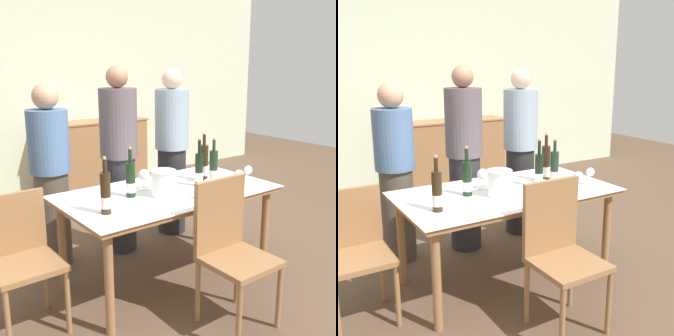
% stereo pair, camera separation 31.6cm
% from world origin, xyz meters
% --- Properties ---
extents(ground_plane, '(12.00, 12.00, 0.00)m').
position_xyz_m(ground_plane, '(0.00, 0.00, 0.00)').
color(ground_plane, brown).
extents(back_wall, '(8.00, 0.10, 2.80)m').
position_xyz_m(back_wall, '(0.00, 2.93, 1.40)').
color(back_wall, beige).
rests_on(back_wall, ground_plane).
extents(sideboard_cabinet, '(1.51, 0.46, 0.93)m').
position_xyz_m(sideboard_cabinet, '(0.73, 2.64, 0.46)').
color(sideboard_cabinet, '#996B42').
rests_on(sideboard_cabinet, ground_plane).
extents(dining_table, '(1.64, 0.90, 0.73)m').
position_xyz_m(dining_table, '(0.00, 0.00, 0.66)').
color(dining_table, '#996B42').
rests_on(dining_table, ground_plane).
extents(ice_bucket, '(0.19, 0.19, 0.19)m').
position_xyz_m(ice_bucket, '(-0.10, -0.08, 0.84)').
color(ice_bucket, white).
rests_on(ice_bucket, dining_table).
extents(wine_bottle_0, '(0.07, 0.07, 0.38)m').
position_xyz_m(wine_bottle_0, '(-0.62, -0.15, 0.86)').
color(wine_bottle_0, '#332314').
rests_on(wine_bottle_0, dining_table).
extents(wine_bottle_1, '(0.07, 0.07, 0.40)m').
position_xyz_m(wine_bottle_1, '(0.42, 0.07, 0.87)').
color(wine_bottle_1, '#332314').
rests_on(wine_bottle_1, dining_table).
extents(wine_bottle_2, '(0.07, 0.07, 0.38)m').
position_xyz_m(wine_bottle_2, '(0.41, -0.06, 0.86)').
color(wine_bottle_2, '#1E3323').
rests_on(wine_bottle_2, dining_table).
extents(wine_bottle_3, '(0.07, 0.07, 0.37)m').
position_xyz_m(wine_bottle_3, '(-0.30, 0.05, 0.85)').
color(wine_bottle_3, black).
rests_on(wine_bottle_3, dining_table).
extents(wine_bottle_4, '(0.06, 0.06, 0.38)m').
position_xyz_m(wine_bottle_4, '(0.28, -0.04, 0.86)').
color(wine_bottle_4, black).
rests_on(wine_bottle_4, dining_table).
extents(wine_glass_0, '(0.07, 0.07, 0.13)m').
position_xyz_m(wine_glass_0, '(0.20, -0.29, 0.82)').
color(wine_glass_0, white).
rests_on(wine_glass_0, dining_table).
extents(wine_glass_1, '(0.08, 0.08, 0.15)m').
position_xyz_m(wine_glass_1, '(0.47, -0.28, 0.84)').
color(wine_glass_1, white).
rests_on(wine_glass_1, dining_table).
extents(wine_glass_2, '(0.07, 0.07, 0.14)m').
position_xyz_m(wine_glass_2, '(0.66, -0.20, 0.83)').
color(wine_glass_2, white).
rests_on(wine_glass_2, dining_table).
extents(wine_glass_3, '(0.09, 0.09, 0.16)m').
position_xyz_m(wine_glass_3, '(0.10, -0.35, 0.84)').
color(wine_glass_3, white).
rests_on(wine_glass_3, dining_table).
extents(wine_glass_4, '(0.07, 0.07, 0.15)m').
position_xyz_m(wine_glass_4, '(-0.05, 0.11, 0.84)').
color(wine_glass_4, white).
rests_on(wine_glass_4, dining_table).
extents(wine_glass_5, '(0.09, 0.09, 0.16)m').
position_xyz_m(wine_glass_5, '(-0.13, 0.13, 0.85)').
color(wine_glass_5, white).
rests_on(wine_glass_5, dining_table).
extents(chair_near_front, '(0.42, 0.42, 0.96)m').
position_xyz_m(chair_near_front, '(-0.01, -0.68, 0.55)').
color(chair_near_front, '#996B42').
rests_on(chair_near_front, ground_plane).
extents(chair_left_end, '(0.42, 0.42, 0.88)m').
position_xyz_m(chair_left_end, '(-1.12, 0.08, 0.51)').
color(chair_left_end, '#996B42').
rests_on(chair_left_end, ground_plane).
extents(person_host, '(0.33, 0.33, 1.53)m').
position_xyz_m(person_host, '(-0.61, 0.79, 0.77)').
color(person_host, '#51473D').
rests_on(person_host, ground_plane).
extents(person_guest_left, '(0.33, 0.33, 1.66)m').
position_xyz_m(person_guest_left, '(-0.01, 0.71, 0.83)').
color(person_guest_left, '#2D2D33').
rests_on(person_guest_left, ground_plane).
extents(person_guest_right, '(0.33, 0.33, 1.63)m').
position_xyz_m(person_guest_right, '(0.64, 0.78, 0.82)').
color(person_guest_right, '#262628').
rests_on(person_guest_right, ground_plane).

